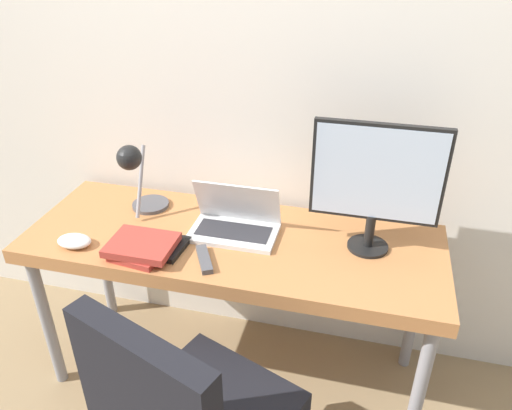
% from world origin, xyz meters
% --- Properties ---
extents(wall_back, '(8.00, 0.05, 2.60)m').
position_xyz_m(wall_back, '(0.00, 0.66, 1.30)').
color(wall_back, silver).
rests_on(wall_back, ground_plane).
extents(desk, '(1.65, 0.60, 0.75)m').
position_xyz_m(desk, '(0.00, 0.30, 0.68)').
color(desk, '#B77542').
rests_on(desk, ground_plane).
extents(laptop, '(0.34, 0.21, 0.21)m').
position_xyz_m(laptop, '(0.00, 0.34, 0.80)').
color(laptop, silver).
rests_on(laptop, desk).
extents(monitor, '(0.47, 0.16, 0.50)m').
position_xyz_m(monitor, '(0.52, 0.36, 1.04)').
color(monitor, black).
rests_on(monitor, desk).
extents(desk_lamp, '(0.16, 0.26, 0.34)m').
position_xyz_m(desk_lamp, '(-0.42, 0.36, 0.96)').
color(desk_lamp, '#4C4C51').
rests_on(desk_lamp, desk).
extents(book_stack, '(0.24, 0.21, 0.05)m').
position_xyz_m(book_stack, '(-0.30, 0.11, 0.78)').
color(book_stack, '#B2382D').
rests_on(book_stack, desk).
extents(tv_remote, '(0.11, 0.16, 0.02)m').
position_xyz_m(tv_remote, '(-0.05, 0.12, 0.76)').
color(tv_remote, '#4C4C51').
rests_on(tv_remote, desk).
extents(media_remote, '(0.05, 0.17, 0.02)m').
position_xyz_m(media_remote, '(-0.17, 0.16, 0.76)').
color(media_remote, black).
rests_on(media_remote, desk).
extents(game_controller, '(0.14, 0.09, 0.04)m').
position_xyz_m(game_controller, '(-0.57, 0.10, 0.77)').
color(game_controller, white).
rests_on(game_controller, desk).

